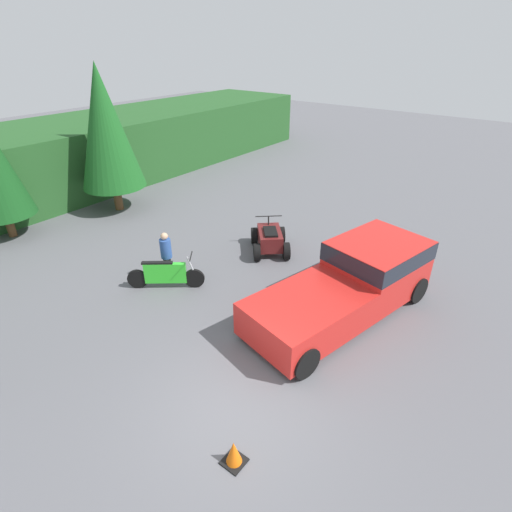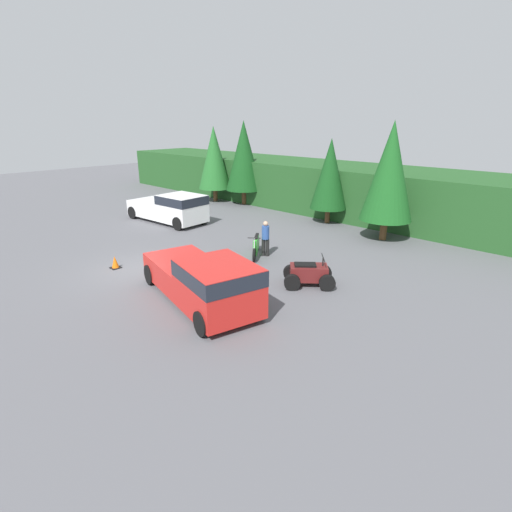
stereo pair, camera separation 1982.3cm
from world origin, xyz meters
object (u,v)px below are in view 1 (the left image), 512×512
object	(u,v)px
dirt_bike	(166,274)
traffic_cone	(234,453)
pickup_truck_red	(354,280)
quad_atv	(270,239)
rider_person	(167,255)

from	to	relation	value
dirt_bike	traffic_cone	distance (m)	6.42
dirt_bike	pickup_truck_red	bearing A→B (deg)	-12.48
dirt_bike	traffic_cone	xyz separation A→B (m)	(-3.27, -5.52, -0.22)
pickup_truck_red	dirt_bike	bearing A→B (deg)	129.26
quad_atv	traffic_cone	bearing A→B (deg)	169.41
pickup_truck_red	traffic_cone	size ratio (longest dim) A/B	11.12
pickup_truck_red	quad_atv	world-z (taller)	pickup_truck_red
quad_atv	rider_person	size ratio (longest dim) A/B	1.36
quad_atv	rider_person	world-z (taller)	rider_person
dirt_bike	quad_atv	size ratio (longest dim) A/B	0.85
pickup_truck_red	traffic_cone	xyz separation A→B (m)	(-5.76, -0.39, -0.72)
rider_person	traffic_cone	xyz separation A→B (m)	(-3.62, -5.80, -0.67)
traffic_cone	pickup_truck_red	bearing A→B (deg)	3.86
pickup_truck_red	rider_person	distance (m)	5.82
pickup_truck_red	rider_person	size ratio (longest dim) A/B	3.60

